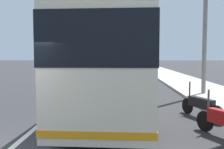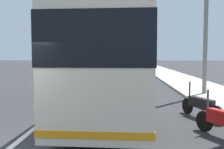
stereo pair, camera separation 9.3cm
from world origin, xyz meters
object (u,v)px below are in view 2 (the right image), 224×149
at_px(coach_bus, 116,60).
at_px(utility_pole, 206,17).
at_px(motorcycle_mid_row, 201,105).
at_px(car_ahead_same_lane, 122,65).
at_px(car_oncoming, 88,65).

height_order(coach_bus, utility_pole, utility_pole).
height_order(coach_bus, motorcycle_mid_row, coach_bus).
distance_m(coach_bus, car_ahead_same_lane, 32.48).
distance_m(coach_bus, motorcycle_mid_row, 3.94).
distance_m(coach_bus, utility_pole, 6.38).
relative_size(car_ahead_same_lane, car_oncoming, 0.96).
bearing_deg(coach_bus, car_oncoming, 12.32).
xyz_separation_m(motorcycle_mid_row, utility_pole, (5.44, -1.72, 3.82)).
distance_m(car_ahead_same_lane, utility_pole, 29.51).
xyz_separation_m(coach_bus, utility_pole, (3.55, -4.80, 2.27)).
distance_m(motorcycle_mid_row, car_oncoming, 32.53).
bearing_deg(coach_bus, motorcycle_mid_row, -119.21).
relative_size(coach_bus, car_oncoming, 2.81).
height_order(car_ahead_same_lane, utility_pole, utility_pole).
relative_size(coach_bus, utility_pole, 1.43).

